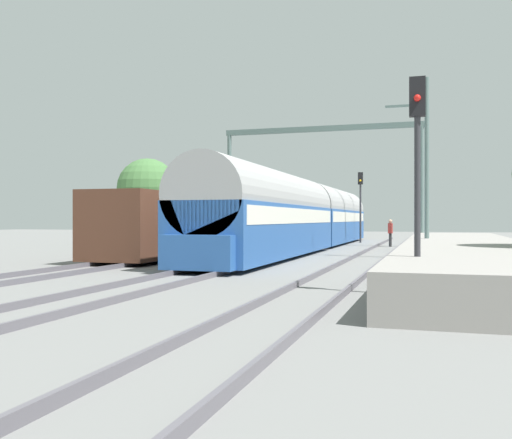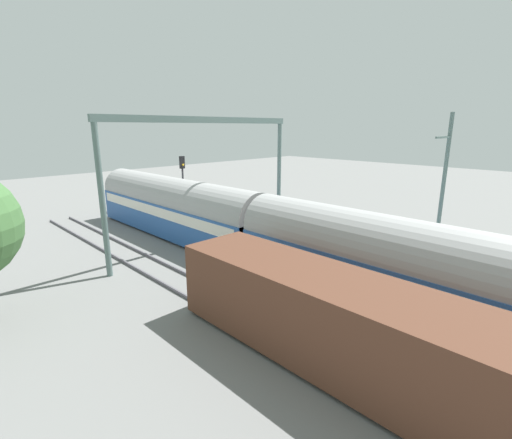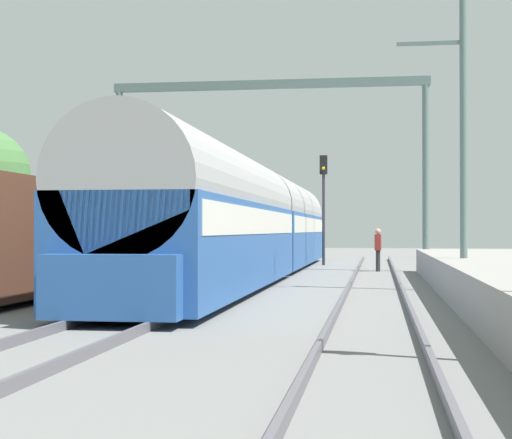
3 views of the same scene
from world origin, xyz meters
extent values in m
plane|color=slate|center=(0.00, 0.00, 0.00)|extent=(120.00, 120.00, 0.00)
cube|color=#5B575F|center=(-3.66, 0.00, 0.08)|extent=(0.08, 60.00, 0.16)
cube|color=#5B575F|center=(-0.72, 0.00, 0.08)|extent=(0.08, 60.00, 0.16)
cube|color=#5B575F|center=(0.72, 0.00, 0.08)|extent=(0.08, 60.00, 0.16)
cube|color=#5B575F|center=(3.66, 0.00, 0.08)|extent=(0.08, 60.00, 0.16)
cube|color=#5B575F|center=(5.09, 0.00, 0.08)|extent=(0.08, 60.00, 0.16)
cube|color=#28569E|center=(0.00, 3.38, 1.26)|extent=(2.90, 16.00, 2.20)
cube|color=silver|center=(0.00, 3.38, 1.89)|extent=(2.93, 15.36, 0.64)
cylinder|color=#9D9D9D|center=(0.00, 3.38, 2.56)|extent=(2.84, 16.00, 2.84)
cube|color=#28569E|center=(0.00, 19.73, 1.26)|extent=(2.90, 16.00, 2.20)
cube|color=silver|center=(0.00, 19.73, 1.89)|extent=(2.93, 15.36, 0.64)
cylinder|color=#9D9D9D|center=(0.00, 19.73, 2.56)|extent=(2.84, 16.00, 2.84)
cube|color=#28569E|center=(0.00, -4.87, 0.71)|extent=(2.40, 0.50, 1.10)
cube|color=#563323|center=(-4.38, 3.52, 1.51)|extent=(2.80, 13.00, 2.70)
cube|color=black|center=(-4.38, 3.52, 0.21)|extent=(2.52, 11.96, 0.10)
cylinder|color=#2D2D2D|center=(4.47, 15.82, 0.42)|extent=(0.20, 0.20, 0.85)
cube|color=maroon|center=(4.47, 15.82, 1.17)|extent=(0.28, 0.42, 0.64)
sphere|color=tan|center=(4.47, 15.82, 1.61)|extent=(0.24, 0.24, 0.24)
cylinder|color=#2D2D33|center=(1.92, 21.57, 2.16)|extent=(0.14, 0.14, 4.31)
cube|color=black|center=(1.92, 21.57, 4.76)|extent=(0.36, 0.20, 0.90)
sphere|color=yellow|center=(1.92, 21.45, 4.59)|extent=(0.16, 0.16, 0.16)
cylinder|color=slate|center=(-6.38, 15.99, 3.75)|extent=(0.28, 0.28, 7.50)
cylinder|color=slate|center=(6.38, 15.99, 3.75)|extent=(0.28, 0.28, 7.50)
cube|color=slate|center=(0.00, 15.99, 7.68)|extent=(13.15, 0.24, 0.36)
cylinder|color=slate|center=(6.78, 5.03, 4.00)|extent=(0.20, 0.20, 8.00)
cube|color=slate|center=(5.88, 5.03, 6.80)|extent=(1.80, 0.10, 0.10)
camera|label=1|loc=(7.01, -21.43, 1.76)|focal=40.46mm
camera|label=2|loc=(-13.17, -1.29, 7.28)|focal=25.46mm
camera|label=3|loc=(4.45, -18.58, 1.67)|focal=59.42mm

